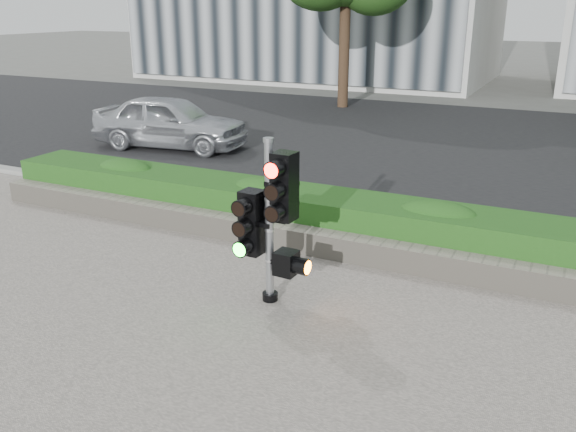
{
  "coord_description": "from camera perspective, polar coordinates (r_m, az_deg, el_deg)",
  "views": [
    {
      "loc": [
        3.12,
        -5.54,
        3.41
      ],
      "look_at": [
        0.13,
        0.6,
        1.03
      ],
      "focal_mm": 38.0,
      "sensor_mm": 36.0,
      "label": 1
    }
  ],
  "objects": [
    {
      "name": "curb",
      "position": [
        9.82,
        5.81,
        -0.82
      ],
      "size": [
        60.0,
        0.25,
        0.12
      ],
      "primitive_type": "cube",
      "color": "gray",
      "rests_on": "ground"
    },
    {
      "name": "car_silver",
      "position": [
        15.43,
        -10.98,
        8.65
      ],
      "size": [
        3.99,
        2.03,
        1.3
      ],
      "primitive_type": "imported",
      "rotation": [
        0.0,
        0.0,
        1.7
      ],
      "color": "silver",
      "rests_on": "road"
    },
    {
      "name": "road",
      "position": [
        16.21,
        14.33,
        6.52
      ],
      "size": [
        60.0,
        13.0,
        0.02
      ],
      "primitive_type": "cube",
      "color": "black",
      "rests_on": "ground"
    },
    {
      "name": "ground",
      "position": [
        7.21,
        -3.09,
        -9.02
      ],
      "size": [
        120.0,
        120.0,
        0.0
      ],
      "primitive_type": "plane",
      "color": "#51514C",
      "rests_on": "ground"
    },
    {
      "name": "hedge",
      "position": [
        9.18,
        4.56,
        -0.16
      ],
      "size": [
        12.0,
        1.0,
        0.68
      ],
      "primitive_type": "cube",
      "color": "#3A7D26",
      "rests_on": "sidewalk"
    },
    {
      "name": "stone_wall",
      "position": [
        8.68,
        2.95,
        -2.5
      ],
      "size": [
        12.0,
        0.32,
        0.34
      ],
      "primitive_type": "cube",
      "color": "gray",
      "rests_on": "sidewalk"
    },
    {
      "name": "traffic_signal",
      "position": [
        7.01,
        -1.46,
        0.23
      ],
      "size": [
        0.69,
        0.52,
        1.99
      ],
      "rotation": [
        0.0,
        0.0,
        -0.06
      ],
      "color": "black",
      "rests_on": "sidewalk"
    }
  ]
}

